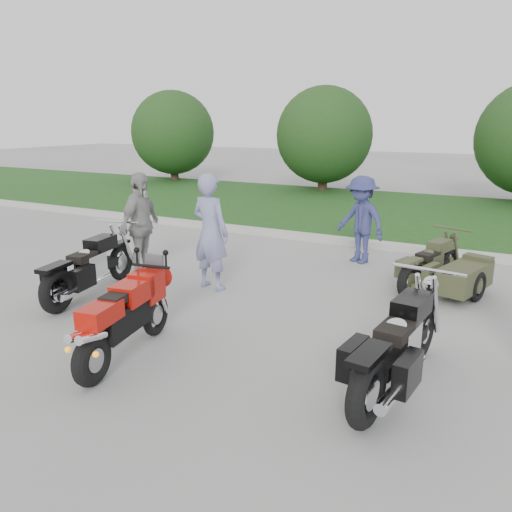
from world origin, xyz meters
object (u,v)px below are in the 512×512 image
at_px(person_back, 141,225).
at_px(person_stripe, 210,232).
at_px(sportbike_red, 124,316).
at_px(cruiser_left, 88,269).
at_px(cruiser_sidecar, 449,273).
at_px(person_denim, 361,220).
at_px(cruiser_right, 397,350).

bearing_deg(person_back, person_stripe, -99.20).
relative_size(sportbike_red, cruiser_left, 0.83).
relative_size(sportbike_red, cruiser_sidecar, 0.98).
bearing_deg(cruiser_sidecar, person_denim, 164.01).
bearing_deg(sportbike_red, person_stripe, 90.93).
xyz_separation_m(cruiser_right, person_stripe, (-3.51, 1.95, 0.50)).
bearing_deg(person_stripe, person_back, 8.07).
relative_size(cruiser_right, person_stripe, 1.25).
bearing_deg(person_denim, cruiser_right, -44.32).
distance_m(cruiser_left, person_back, 1.40).
relative_size(cruiser_sidecar, person_stripe, 1.02).
bearing_deg(cruiser_right, person_denim, 117.55).
xyz_separation_m(sportbike_red, person_denim, (1.30, 5.40, 0.32)).
relative_size(person_stripe, person_back, 1.03).
xyz_separation_m(cruiser_left, cruiser_right, (5.04, -0.67, 0.02)).
height_order(cruiser_right, cruiser_sidecar, cruiser_right).
xyz_separation_m(cruiser_left, person_back, (0.02, 1.32, 0.48)).
height_order(cruiser_right, person_stripe, person_stripe).
relative_size(sportbike_red, cruiser_right, 0.80).
height_order(cruiser_left, cruiser_sidecar, cruiser_left).
xyz_separation_m(cruiser_left, person_denim, (3.31, 3.99, 0.40)).
bearing_deg(cruiser_sidecar, cruiser_right, -74.47).
xyz_separation_m(person_stripe, person_back, (-1.51, 0.04, -0.03)).
relative_size(sportbike_red, person_back, 1.03).
xyz_separation_m(sportbike_red, cruiser_sidecar, (3.14, 4.19, -0.18)).
bearing_deg(cruiser_left, cruiser_sidecar, 19.31).
bearing_deg(cruiser_sidecar, sportbike_red, -109.55).
bearing_deg(cruiser_sidecar, person_stripe, -140.06).
height_order(person_stripe, person_back, person_stripe).
distance_m(cruiser_sidecar, person_stripe, 3.97).
distance_m(person_stripe, person_back, 1.51).
bearing_deg(cruiser_left, cruiser_right, -16.77).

